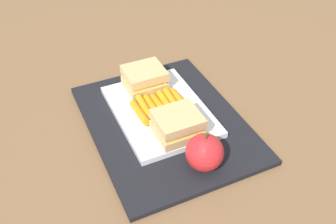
% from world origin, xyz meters
% --- Properties ---
extents(ground_plane, '(2.40, 2.40, 0.00)m').
position_xyz_m(ground_plane, '(0.00, 0.00, 0.00)').
color(ground_plane, brown).
extents(lunchbag_mat, '(0.36, 0.28, 0.01)m').
position_xyz_m(lunchbag_mat, '(0.00, 0.00, 0.01)').
color(lunchbag_mat, black).
rests_on(lunchbag_mat, ground_plane).
extents(food_tray, '(0.23, 0.17, 0.01)m').
position_xyz_m(food_tray, '(-0.03, 0.00, 0.02)').
color(food_tray, white).
rests_on(food_tray, lunchbag_mat).
extents(sandwich_half_left, '(0.07, 0.08, 0.04)m').
position_xyz_m(sandwich_half_left, '(-0.10, 0.00, 0.04)').
color(sandwich_half_left, tan).
rests_on(sandwich_half_left, food_tray).
extents(sandwich_half_right, '(0.07, 0.08, 0.04)m').
position_xyz_m(sandwich_half_right, '(0.05, 0.00, 0.04)').
color(sandwich_half_right, tan).
rests_on(sandwich_half_right, food_tray).
extents(carrot_sticks_bundle, '(0.08, 0.10, 0.02)m').
position_xyz_m(carrot_sticks_bundle, '(-0.03, -0.00, 0.03)').
color(carrot_sticks_bundle, orange).
rests_on(carrot_sticks_bundle, food_tray).
extents(apple, '(0.06, 0.06, 0.08)m').
position_xyz_m(apple, '(0.13, 0.01, 0.04)').
color(apple, red).
rests_on(apple, lunchbag_mat).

